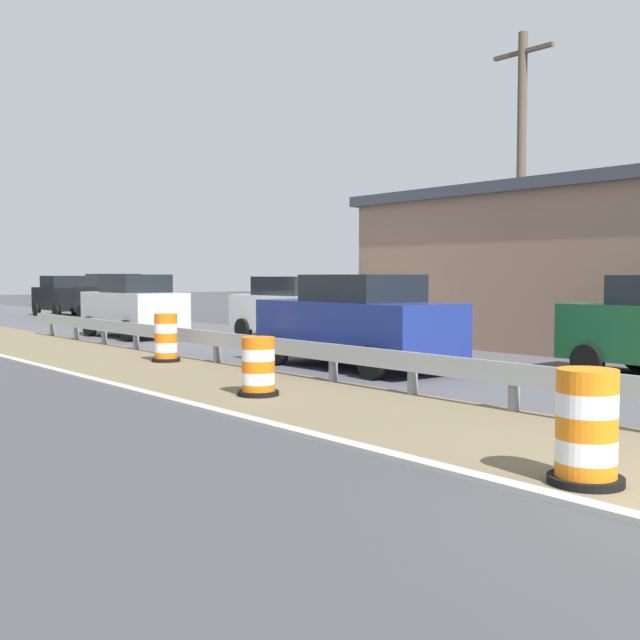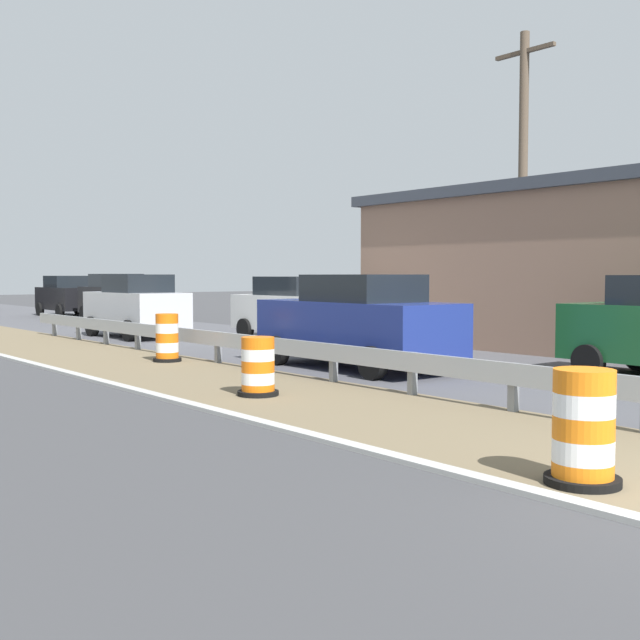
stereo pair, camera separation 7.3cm
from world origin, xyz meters
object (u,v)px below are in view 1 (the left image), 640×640
object	(u,v)px
traffic_barrel_nearest	(586,432)
car_trailing_far_lane	(134,306)
car_mid_far_lane	(296,309)
utility_pole_near	(521,187)
car_distant_a	(66,296)
car_trailing_near_lane	(115,298)
traffic_barrel_close	(258,369)
car_distant_b	(357,322)
traffic_barrel_mid	(166,340)

from	to	relation	value
traffic_barrel_nearest	car_trailing_far_lane	distance (m)	19.34
car_trailing_far_lane	car_mid_far_lane	bearing A→B (deg)	-143.62
car_mid_far_lane	utility_pole_near	size ratio (longest dim) A/B	0.57
traffic_barrel_nearest	car_distant_a	world-z (taller)	car_distant_a
traffic_barrel_nearest	car_trailing_near_lane	xyz separation A→B (m)	(7.79, 27.44, 0.52)
traffic_barrel_close	utility_pole_near	world-z (taller)	utility_pole_near
traffic_barrel_close	car_distant_b	world-z (taller)	car_distant_b
traffic_barrel_mid	car_trailing_far_lane	bearing A→B (deg)	69.69
car_trailing_far_lane	car_distant_a	world-z (taller)	car_trailing_far_lane
traffic_barrel_mid	car_trailing_near_lane	bearing A→B (deg)	69.45
traffic_barrel_nearest	car_distant_a	size ratio (longest dim) A/B	0.25
traffic_barrel_close	car_distant_b	distance (m)	4.13
traffic_barrel_mid	car_distant_a	size ratio (longest dim) A/B	0.26
traffic_barrel_mid	car_distant_a	xyz separation A→B (m)	(5.79, 20.97, 0.48)
traffic_barrel_close	car_distant_b	bearing A→B (deg)	25.20
traffic_barrel_mid	car_trailing_far_lane	xyz separation A→B (m)	(2.55, 6.89, 0.50)
traffic_barrel_close	car_trailing_near_lane	size ratio (longest dim) A/B	0.20
car_mid_far_lane	utility_pole_near	world-z (taller)	utility_pole_near
traffic_barrel_close	utility_pole_near	xyz separation A→B (m)	(9.83, 2.20, 3.84)
car_trailing_far_lane	car_distant_b	distance (m)	10.64
traffic_barrel_nearest	car_trailing_near_lane	size ratio (longest dim) A/B	0.22
traffic_barrel_nearest	car_trailing_far_lane	bearing A→B (deg)	76.48
car_mid_far_lane	car_distant_a	bearing A→B (deg)	177.86
car_trailing_near_lane	traffic_barrel_close	bearing A→B (deg)	-16.87
traffic_barrel_nearest	car_mid_far_lane	size ratio (longest dim) A/B	0.23
car_distant_a	car_distant_b	world-z (taller)	car_distant_b
traffic_barrel_nearest	car_trailing_far_lane	world-z (taller)	car_trailing_far_lane
traffic_barrel_nearest	car_mid_far_lane	xyz separation A→B (m)	(7.73, 14.61, 0.47)
car_trailing_near_lane	utility_pole_near	world-z (taller)	utility_pole_near
car_distant_a	utility_pole_near	distance (m)	24.63
traffic_barrel_close	car_trailing_near_lane	distance (m)	22.18
utility_pole_near	traffic_barrel_nearest	bearing A→B (deg)	-140.74
traffic_barrel_nearest	car_trailing_far_lane	xyz separation A→B (m)	(4.52, 18.80, 0.50)
traffic_barrel_nearest	car_distant_b	xyz separation A→B (m)	(4.42, 8.16, 0.50)
traffic_barrel_mid	utility_pole_near	bearing A→B (deg)	-20.93
car_trailing_near_lane	car_distant_b	size ratio (longest dim) A/B	1.01
traffic_barrel_close	utility_pole_near	size ratio (longest dim) A/B	0.12
car_trailing_far_lane	car_distant_a	distance (m)	14.44
traffic_barrel_nearest	car_trailing_far_lane	size ratio (longest dim) A/B	0.27
utility_pole_near	car_distant_a	bearing A→B (deg)	96.56
traffic_barrel_nearest	car_mid_far_lane	bearing A→B (deg)	62.13
car_mid_far_lane	car_distant_b	size ratio (longest dim) A/B	0.98
traffic_barrel_mid	car_mid_far_lane	size ratio (longest dim) A/B	0.23
car_trailing_near_lane	traffic_barrel_nearest	bearing A→B (deg)	-14.13
car_trailing_near_lane	car_distant_b	distance (m)	19.57
traffic_barrel_close	car_trailing_near_lane	world-z (taller)	car_trailing_near_lane
traffic_barrel_nearest	car_trailing_near_lane	world-z (taller)	car_trailing_near_lane
car_mid_far_lane	car_distant_b	distance (m)	7.25
traffic_barrel_close	car_distant_b	xyz separation A→B (m)	(3.70, 1.74, 0.56)
traffic_barrel_close	traffic_barrel_mid	size ratio (longest dim) A/B	0.88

